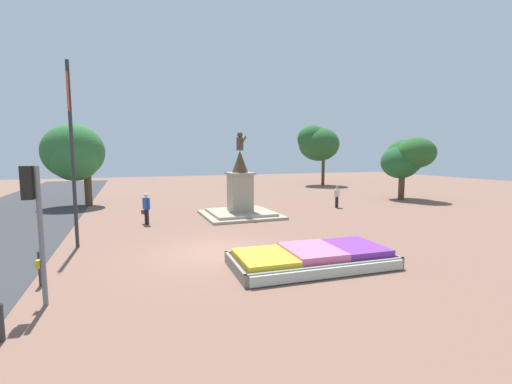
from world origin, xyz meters
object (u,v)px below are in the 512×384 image
(kerb_bollard_mid_a, at_px, (40,267))
(traffic_light_near_crossing, at_px, (34,210))
(banner_pole, at_px, (72,147))
(pedestrian_with_handbag, at_px, (146,207))
(pedestrian_near_planter, at_px, (337,195))
(flower_planter, at_px, (314,258))
(statue_monument, at_px, (240,198))

(kerb_bollard_mid_a, bearing_deg, traffic_light_near_crossing, -79.03)
(kerb_bollard_mid_a, bearing_deg, banner_pole, 84.35)
(pedestrian_with_handbag, height_order, kerb_bollard_mid_a, pedestrian_with_handbag)
(pedestrian_with_handbag, relative_size, pedestrian_near_planter, 1.08)
(flower_planter, bearing_deg, pedestrian_with_handbag, 118.25)
(traffic_light_near_crossing, distance_m, pedestrian_near_planter, 19.13)
(banner_pole, bearing_deg, pedestrian_near_planter, 18.16)
(flower_planter, height_order, statue_monument, statue_monument)
(banner_pole, height_order, pedestrian_near_planter, banner_pole)
(pedestrian_near_planter, relative_size, kerb_bollard_mid_a, 1.52)
(statue_monument, bearing_deg, traffic_light_near_crossing, -129.99)
(statue_monument, height_order, traffic_light_near_crossing, statue_monument)
(pedestrian_near_planter, bearing_deg, pedestrian_with_handbag, -173.77)
(kerb_bollard_mid_a, bearing_deg, flower_planter, -8.28)
(pedestrian_with_handbag, bearing_deg, kerb_bollard_mid_a, -112.38)
(flower_planter, bearing_deg, traffic_light_near_crossing, -177.87)
(banner_pole, height_order, pedestrian_with_handbag, banner_pole)
(flower_planter, height_order, kerb_bollard_mid_a, kerb_bollard_mid_a)
(flower_planter, xyz_separation_m, kerb_bollard_mid_a, (-8.13, 1.18, 0.27))
(pedestrian_with_handbag, distance_m, kerb_bollard_mid_a, 8.55)
(statue_monument, height_order, banner_pole, banner_pole)
(statue_monument, xyz_separation_m, kerb_bollard_mid_a, (-8.69, -8.55, -0.58))
(statue_monument, distance_m, traffic_light_near_crossing, 13.14)
(statue_monument, bearing_deg, pedestrian_near_planter, 5.79)
(banner_pole, height_order, kerb_bollard_mid_a, banner_pole)
(traffic_light_near_crossing, height_order, pedestrian_with_handbag, traffic_light_near_crossing)
(flower_planter, distance_m, statue_monument, 9.78)
(pedestrian_with_handbag, xyz_separation_m, pedestrian_near_planter, (12.77, 1.39, -0.06))
(banner_pole, relative_size, pedestrian_near_planter, 4.71)
(flower_planter, relative_size, statue_monument, 1.10)
(kerb_bollard_mid_a, bearing_deg, pedestrian_near_planter, 30.10)
(flower_planter, relative_size, kerb_bollard_mid_a, 5.44)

